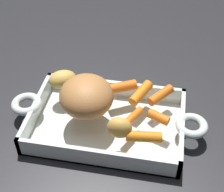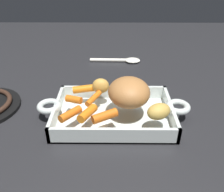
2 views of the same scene
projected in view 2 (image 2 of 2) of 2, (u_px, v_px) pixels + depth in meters
The scene contains 12 objects.
ground_plane at pixel (112, 118), 0.65m from camera, with size 1.96×1.96×0.00m, color #232326.
roasting_dish at pixel (112, 114), 0.64m from camera, with size 0.41×0.20×0.05m.
pork_roast at pixel (127, 91), 0.61m from camera, with size 0.11×0.11×0.07m, color #B4763F.
baby_carrot_center_right at pixel (92, 98), 0.64m from camera, with size 0.01×0.01×0.06m, color orange.
baby_carrot_long at pixel (86, 113), 0.57m from camera, with size 0.02×0.02×0.06m, color orange.
baby_carrot_southwest at pixel (68, 114), 0.57m from camera, with size 0.02×0.02×0.06m, color orange.
baby_carrot_southeast at pixel (83, 89), 0.67m from camera, with size 0.02×0.02×0.07m, color orange.
baby_carrot_short at pixel (103, 116), 0.56m from camera, with size 0.02×0.02×0.06m, color orange.
baby_carrot_northeast at pixel (72, 99), 0.63m from camera, with size 0.02×0.02×0.04m, color orange.
potato_halved at pixel (99, 86), 0.66m from camera, with size 0.05×0.03×0.04m, color gold.
potato_near_roast at pixel (157, 111), 0.56m from camera, with size 0.06×0.04×0.04m, color gold.
serving_spoon at pixel (122, 60), 0.97m from camera, with size 0.20×0.05×0.01m.
Camera 2 is at (0.00, -0.52, 0.39)m, focal length 38.37 mm.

